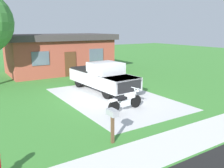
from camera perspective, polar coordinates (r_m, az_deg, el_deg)
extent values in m
plane|color=#397B30|center=(14.23, 0.29, -3.37)|extent=(80.00, 80.00, 0.00)
cube|color=#BBBBBB|center=(14.23, 0.29, -3.36)|extent=(5.37, 8.55, 0.01)
cube|color=beige|center=(10.04, 19.54, -11.34)|extent=(36.00, 1.80, 0.01)
cylinder|color=black|center=(12.58, 5.68, -4.09)|extent=(0.67, 0.22, 0.66)
cylinder|color=black|center=(11.54, 0.42, -5.62)|extent=(0.67, 0.22, 0.66)
cube|color=silver|center=(12.00, 3.09, -4.44)|extent=(0.59, 0.35, 0.32)
cube|color=silver|center=(12.15, 4.28, -2.76)|extent=(0.55, 0.34, 0.24)
cube|color=black|center=(11.72, 2.06, -3.43)|extent=(0.64, 0.37, 0.12)
cube|color=silver|center=(11.42, 0.42, -3.86)|extent=(0.51, 0.27, 0.08)
cylinder|color=silver|center=(12.48, 5.72, -2.46)|extent=(0.34, 0.11, 0.77)
cylinder|color=silver|center=(12.39, 5.75, -1.04)|extent=(0.15, 0.70, 0.04)
sphere|color=silver|center=(12.51, 6.11, -1.57)|extent=(0.16, 0.16, 0.16)
cylinder|color=black|center=(15.02, 4.10, -0.87)|extent=(0.35, 0.86, 0.84)
cylinder|color=black|center=(14.05, -1.05, -1.81)|extent=(0.35, 0.86, 0.84)
cylinder|color=black|center=(17.77, -3.13, 1.33)|extent=(0.35, 0.86, 0.84)
cylinder|color=black|center=(16.97, -7.80, 0.67)|extent=(0.35, 0.86, 0.84)
cube|color=#B7BABF|center=(15.86, -2.33, 1.31)|extent=(2.32, 5.70, 0.80)
cube|color=#B7BABF|center=(14.33, 1.75, 1.27)|extent=(2.00, 2.00, 0.20)
cube|color=#B7BABF|center=(15.40, -1.53, 3.80)|extent=(1.91, 2.00, 0.70)
cube|color=#3F4C56|center=(14.77, 0.22, 3.02)|extent=(1.71, 0.26, 0.60)
cube|color=black|center=(17.11, -5.20, 2.99)|extent=(2.03, 2.50, 0.50)
cube|color=black|center=(13.68, 4.11, -0.61)|extent=(1.70, 0.20, 0.64)
cube|color=#4C3823|center=(8.69, 0.13, -10.51)|extent=(0.10, 0.10, 1.10)
cube|color=gray|center=(8.46, 0.13, -6.78)|extent=(0.26, 0.48, 0.22)
cube|color=brown|center=(23.16, -12.30, 6.49)|extent=(9.00, 5.00, 3.00)
cube|color=#383333|center=(23.03, -12.51, 10.82)|extent=(9.60, 5.60, 0.50)
cube|color=#4C2D19|center=(20.88, -9.81, 4.67)|extent=(1.00, 0.08, 2.10)
cube|color=#4C5966|center=(19.97, -16.58, 5.83)|extent=(1.40, 0.06, 1.10)
cube|color=#4C5966|center=(21.88, -3.74, 6.92)|extent=(1.40, 0.06, 1.10)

